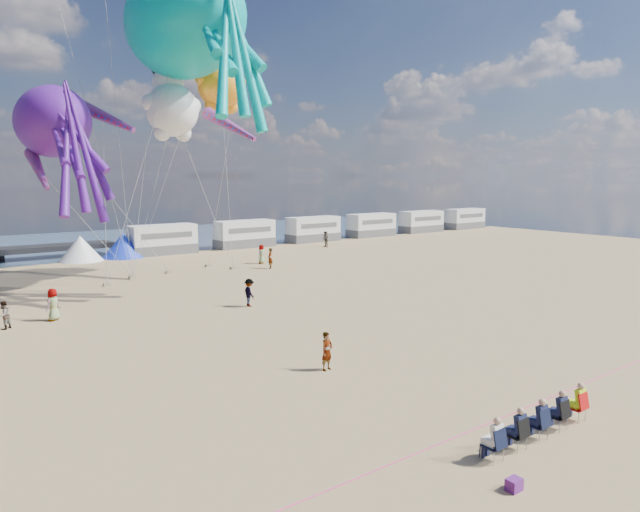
{
  "coord_description": "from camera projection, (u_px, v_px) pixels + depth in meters",
  "views": [
    {
      "loc": [
        -15.86,
        -15.64,
        7.92
      ],
      "look_at": [
        0.44,
        6.0,
        4.1
      ],
      "focal_mm": 32.0,
      "sensor_mm": 36.0,
      "label": 1
    }
  ],
  "objects": [
    {
      "name": "motorhome_2",
      "position": [
        313.0,
        229.0,
        69.25
      ],
      "size": [
        6.6,
        2.5,
        3.0
      ],
      "primitive_type": "cube",
      "color": "silver",
      "rests_on": "ground"
    },
    {
      "name": "kite_panda",
      "position": [
        172.0,
        110.0,
        43.67
      ],
      "size": [
        5.32,
        5.06,
        6.87
      ],
      "primitive_type": null,
      "rotation": [
        0.0,
        0.0,
        -0.1
      ],
      "color": "white"
    },
    {
      "name": "kite_teddy_orange",
      "position": [
        221.0,
        85.0,
        46.26
      ],
      "size": [
        5.53,
        5.33,
        6.5
      ],
      "primitive_type": null,
      "rotation": [
        0.0,
        0.0,
        -0.25
      ],
      "color": "orange"
    },
    {
      "name": "rope_line",
      "position": [
        508.0,
        415.0,
        18.97
      ],
      "size": [
        34.0,
        0.03,
        0.03
      ],
      "primitive_type": "cylinder",
      "rotation": [
        0.0,
        1.57,
        0.0
      ],
      "color": "#F2338C",
      "rests_on": "ground"
    },
    {
      "name": "motorhome_0",
      "position": [
        163.0,
        240.0,
        57.93
      ],
      "size": [
        6.6,
        2.5,
        3.0
      ],
      "primitive_type": "cube",
      "color": "silver",
      "rests_on": "ground"
    },
    {
      "name": "motorhome_3",
      "position": [
        371.0,
        225.0,
        74.91
      ],
      "size": [
        6.6,
        2.5,
        3.0
      ],
      "primitive_type": "cube",
      "color": "silver",
      "rests_on": "ground"
    },
    {
      "name": "ground",
      "position": [
        401.0,
        374.0,
        22.92
      ],
      "size": [
        120.0,
        120.0,
        0.0
      ],
      "primitive_type": "plane",
      "color": "tan",
      "rests_on": "ground"
    },
    {
      "name": "kite_octopus_purple",
      "position": [
        53.0,
        122.0,
        38.39
      ],
      "size": [
        7.02,
        10.72,
        11.31
      ],
      "primitive_type": null,
      "rotation": [
        0.0,
        0.0,
        0.3
      ],
      "color": "#501689"
    },
    {
      "name": "tent_white",
      "position": [
        80.0,
        248.0,
        53.2
      ],
      "size": [
        4.0,
        4.0,
        2.4
      ],
      "primitive_type": "cone",
      "color": "white",
      "rests_on": "ground"
    },
    {
      "name": "beachgoer_5",
      "position": [
        270.0,
        258.0,
        49.0
      ],
      "size": [
        1.43,
        1.6,
        1.76
      ],
      "primitive_type": "imported",
      "rotation": [
        0.0,
        0.0,
        4.03
      ],
      "color": "#7F6659",
      "rests_on": "ground"
    },
    {
      "name": "motorhome_1",
      "position": [
        245.0,
        234.0,
        63.59
      ],
      "size": [
        6.6,
        2.5,
        3.0
      ],
      "primitive_type": "cube",
      "color": "silver",
      "rests_on": "ground"
    },
    {
      "name": "motorhome_4",
      "position": [
        421.0,
        222.0,
        80.57
      ],
      "size": [
        6.6,
        2.5,
        3.0
      ],
      "primitive_type": "cube",
      "color": "silver",
      "rests_on": "ground"
    },
    {
      "name": "windsock_right",
      "position": [
        39.0,
        170.0,
        37.76
      ],
      "size": [
        0.93,
        5.03,
        5.02
      ],
      "primitive_type": null,
      "rotation": [
        0.0,
        0.0,
        -0.01
      ],
      "color": "red"
    },
    {
      "name": "sandbag_e",
      "position": [
        132.0,
        277.0,
        44.47
      ],
      "size": [
        0.5,
        0.35,
        0.22
      ],
      "primitive_type": "cube",
      "color": "gray",
      "rests_on": "ground"
    },
    {
      "name": "standing_person",
      "position": [
        327.0,
        351.0,
        23.34
      ],
      "size": [
        0.65,
        0.49,
        1.6
      ],
      "primitive_type": "imported",
      "rotation": [
        0.0,
        0.0,
        0.21
      ],
      "color": "tan",
      "rests_on": "ground"
    },
    {
      "name": "sandbag_d",
      "position": [
        208.0,
        265.0,
        50.07
      ],
      "size": [
        0.5,
        0.35,
        0.22
      ],
      "primitive_type": "cube",
      "color": "gray",
      "rests_on": "ground"
    },
    {
      "name": "motorhome_5",
      "position": [
        465.0,
        219.0,
        86.23
      ],
      "size": [
        6.6,
        2.5,
        3.0
      ],
      "primitive_type": "cube",
      "color": "silver",
      "rests_on": "ground"
    },
    {
      "name": "cooler_purple",
      "position": [
        514.0,
        485.0,
        14.44
      ],
      "size": [
        0.4,
        0.3,
        0.32
      ],
      "primitive_type": "cube",
      "color": "#611F76",
      "rests_on": "ground"
    },
    {
      "name": "beachgoer_1",
      "position": [
        4.0,
        315.0,
        29.55
      ],
      "size": [
        0.86,
        0.83,
        1.48
      ],
      "primitive_type": "imported",
      "rotation": [
        0.0,
        0.0,
        3.84
      ],
      "color": "#7F6659",
      "rests_on": "ground"
    },
    {
      "name": "water",
      "position": [
        64.0,
        244.0,
        66.42
      ],
      "size": [
        120.0,
        120.0,
        0.0
      ],
      "primitive_type": "plane",
      "color": "#374D69",
      "rests_on": "ground"
    },
    {
      "name": "beachgoer_2",
      "position": [
        249.0,
        293.0,
        34.76
      ],
      "size": [
        0.75,
        0.91,
        1.71
      ],
      "primitive_type": "imported",
      "rotation": [
        0.0,
        0.0,
        1.44
      ],
      "color": "#7F6659",
      "rests_on": "ground"
    },
    {
      "name": "tent_blue",
      "position": [
        123.0,
        245.0,
        55.59
      ],
      "size": [
        4.0,
        4.0,
        2.4
      ],
      "primitive_type": "cone",
      "color": "#1933CC",
      "rests_on": "ground"
    },
    {
      "name": "sandbag_a",
      "position": [
        107.0,
        284.0,
        41.36
      ],
      "size": [
        0.5,
        0.35,
        0.22
      ],
      "primitive_type": "cube",
      "color": "gray",
      "rests_on": "ground"
    },
    {
      "name": "beachgoer_7",
      "position": [
        326.0,
        239.0,
        63.52
      ],
      "size": [
        0.64,
        0.92,
        1.79
      ],
      "primitive_type": "imported",
      "rotation": [
        0.0,
        0.0,
        4.63
      ],
      "color": "#7F6659",
      "rests_on": "ground"
    },
    {
      "name": "kite_octopus_teal",
      "position": [
        184.0,
        22.0,
        41.23
      ],
      "size": [
        6.81,
        13.27,
        14.57
      ],
      "primitive_type": null,
      "rotation": [
        0.0,
        0.0,
        0.11
      ],
      "color": "#02A7A6"
    },
    {
      "name": "spectator_row",
      "position": [
        538.0,
        418.0,
        17.24
      ],
      "size": [
        6.1,
        0.9,
        1.3
      ],
      "primitive_type": null,
      "color": "black",
      "rests_on": "ground"
    },
    {
      "name": "beachgoer_0",
      "position": [
        262.0,
        254.0,
        51.82
      ],
      "size": [
        0.75,
        0.65,
        1.73
      ],
      "primitive_type": "imported",
      "rotation": [
        0.0,
        0.0,
        3.61
      ],
      "color": "#7F6659",
      "rests_on": "ground"
    },
    {
      "name": "beachgoer_6",
      "position": [
        53.0,
        304.0,
        31.37
      ],
      "size": [
        0.78,
        0.73,
        1.79
      ],
      "primitive_type": "imported",
      "rotation": [
        0.0,
        0.0,
        3.77
      ],
      "color": "#7F6659",
      "rests_on": "ground"
    },
    {
      "name": "sandbag_c",
      "position": [
        233.0,
        268.0,
        48.78
      ],
      "size": [
        0.5,
        0.35,
        0.22
      ],
      "primitive_type": "cube",
      "color": "gray",
      "rests_on": "ground"
    },
    {
      "name": "windsock_left",
      "position": [
        103.0,
        116.0,
        40.43
      ],
      "size": [
        3.59,
        6.22,
        6.33
      ],
      "primitive_type": null,
      "rotation": [
        0.0,
        0.0,
        0.42
      ],
      "color": "red"
    },
    {
      "name": "windsock_mid",
      "position": [
        230.0,
        126.0,
        43.73
      ],
      "size": [
        2.81,
        5.16,
        5.15
      ],
      "primitive_type": null,
      "rotation": [
        0.0,
        0.0,
        0.37
      ],
      "color": "red"
    },
    {
      "name": "sandbag_b",
      "position": [
        169.0,
        272.0,
        46.66
      ],
      "size": [
        0.5,
        0.35,
        0.22
      ],
      "primitive_type": "cube",
      "color": "gray",
      "rests_on": "ground"
    }
  ]
}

